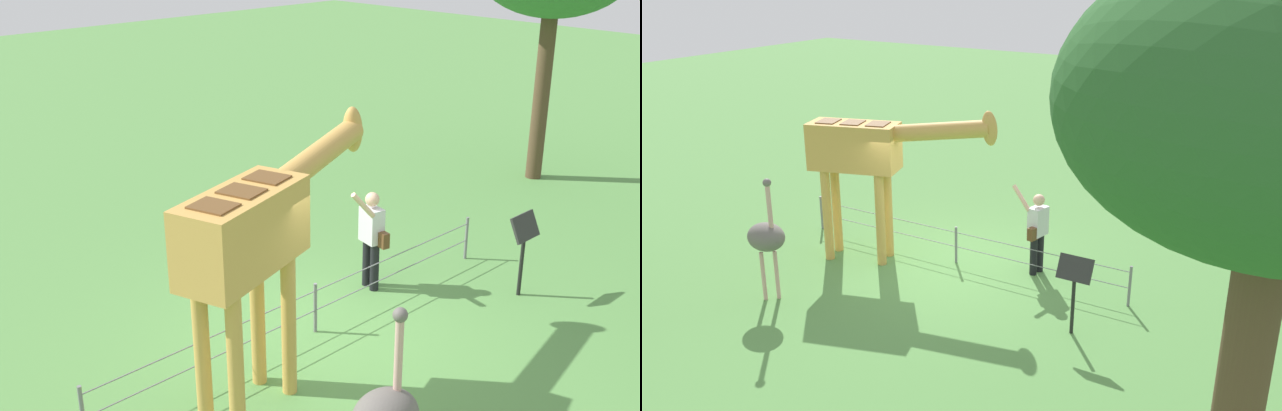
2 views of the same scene
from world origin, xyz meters
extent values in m
plane|color=#568E47|center=(0.00, 0.00, 0.00)|extent=(60.00, 60.00, 0.00)
cylinder|color=gold|center=(-1.34, -0.22, 0.92)|extent=(0.18, 0.18, 1.85)
cylinder|color=gold|center=(-1.21, -0.64, 0.92)|extent=(0.18, 0.18, 1.85)
cylinder|color=gold|center=(-2.39, -0.55, 0.92)|extent=(0.18, 0.18, 1.85)
cylinder|color=gold|center=(-2.26, -0.97, 0.92)|extent=(0.18, 0.18, 1.85)
cube|color=gold|center=(-1.80, -0.59, 2.30)|extent=(1.83, 1.18, 0.90)
cube|color=brown|center=(-1.32, -0.44, 2.76)|extent=(0.48, 0.53, 0.02)
cube|color=brown|center=(-1.80, -0.59, 2.76)|extent=(0.48, 0.53, 0.02)
cube|color=brown|center=(-2.28, -0.74, 2.76)|extent=(0.48, 0.53, 0.02)
cylinder|color=gold|center=(-0.26, -0.11, 2.68)|extent=(2.07, 0.92, 0.54)
ellipsoid|color=gold|center=(0.71, 0.19, 2.79)|extent=(0.41, 0.35, 0.67)
cylinder|color=brown|center=(0.71, 0.25, 2.97)|extent=(0.05, 0.05, 0.14)
cylinder|color=brown|center=(0.71, 0.13, 2.97)|extent=(0.05, 0.05, 0.14)
cylinder|color=black|center=(1.54, 0.47, 0.39)|extent=(0.14, 0.14, 0.78)
cylinder|color=black|center=(1.58, 0.67, 0.39)|extent=(0.14, 0.14, 0.78)
cube|color=silver|center=(1.56, 0.57, 1.06)|extent=(0.31, 0.40, 0.55)
sphere|color=#D8AD8C|center=(1.56, 0.57, 1.47)|extent=(0.22, 0.22, 0.22)
cylinder|color=#D8AD8C|center=(1.25, 0.47, 1.48)|extent=(0.43, 0.16, 0.46)
cylinder|color=#D8AD8C|center=(1.60, 0.79, 1.05)|extent=(0.08, 0.08, 0.50)
cube|color=brown|center=(1.56, 0.35, 0.88)|extent=(0.16, 0.22, 0.24)
cylinder|color=#CC9E93|center=(-1.81, -2.83, 1.73)|extent=(0.08, 0.08, 0.80)
sphere|color=#66605B|center=(-1.81, -2.83, 2.18)|extent=(0.14, 0.14, 0.14)
cylinder|color=brown|center=(8.07, 1.68, 1.81)|extent=(0.34, 0.34, 3.62)
cylinder|color=black|center=(3.02, -1.18, 0.47)|extent=(0.06, 0.06, 0.95)
cube|color=#2D2D2D|center=(3.02, -1.18, 1.13)|extent=(0.56, 0.21, 0.38)
cylinder|color=slate|center=(0.00, 0.18, 0.38)|extent=(0.05, 0.05, 0.75)
cylinder|color=slate|center=(3.50, 0.18, 0.38)|extent=(0.05, 0.05, 0.75)
cube|color=slate|center=(0.00, 0.18, 0.64)|extent=(7.00, 0.01, 0.01)
cube|color=slate|center=(0.00, 0.18, 0.34)|extent=(7.00, 0.01, 0.01)
camera|label=1|loc=(-6.46, -6.65, 5.53)|focal=43.07mm
camera|label=2|loc=(6.57, -10.39, 5.66)|focal=38.68mm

